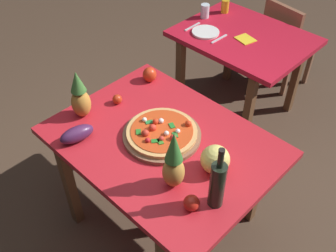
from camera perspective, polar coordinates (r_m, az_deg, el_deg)
ground_plane at (r=2.81m, az=-0.62°, el=-13.29°), size 10.00×10.00×0.00m
display_table at (r=2.27m, az=-0.74°, el=-3.63°), size 1.26×0.95×0.77m
background_table at (r=3.28m, az=10.88°, el=11.23°), size 1.02×0.81×0.77m
dining_chair at (r=3.82m, az=16.82°, el=11.95°), size 0.46×0.46×0.85m
pizza_board at (r=2.22m, az=-0.90°, el=-1.34°), size 0.45×0.45×0.02m
pizza at (r=2.20m, az=-0.94°, el=-0.83°), size 0.41×0.41×0.06m
wine_bottle at (r=1.83m, az=7.25°, el=-8.45°), size 0.08×0.08×0.37m
pineapple_left at (r=2.34m, az=-12.81°, el=4.24°), size 0.12×0.12×0.32m
pineapple_right at (r=1.88m, az=0.83°, el=-5.40°), size 0.11×0.11×0.36m
melon at (r=2.02m, az=6.94°, el=-4.89°), size 0.15×0.15×0.15m
bell_pepper at (r=2.63m, az=-2.72°, el=7.55°), size 0.09×0.09×0.10m
eggplant at (r=2.24m, az=-13.23°, el=-1.16°), size 0.13×0.21×0.09m
tomato_beside_pepper at (r=2.46m, az=-7.46°, el=3.93°), size 0.06×0.06×0.06m
tomato_at_corner at (r=1.88m, az=3.46°, el=-11.20°), size 0.08×0.08×0.08m
drinking_glass_juice at (r=3.53m, az=8.38°, el=17.02°), size 0.07×0.07×0.11m
drinking_glass_water at (r=3.42m, az=5.44°, el=16.46°), size 0.07×0.07×0.11m
dinner_plate at (r=3.20m, az=5.53°, el=13.55°), size 0.22×0.22×0.02m
fork_utensil at (r=3.28m, az=3.60°, el=14.35°), size 0.02×0.18×0.01m
knife_utensil at (r=3.13m, az=7.53°, el=12.57°), size 0.02×0.18×0.01m
napkin_folded at (r=3.16m, az=11.29°, el=12.40°), size 0.16×0.15×0.01m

